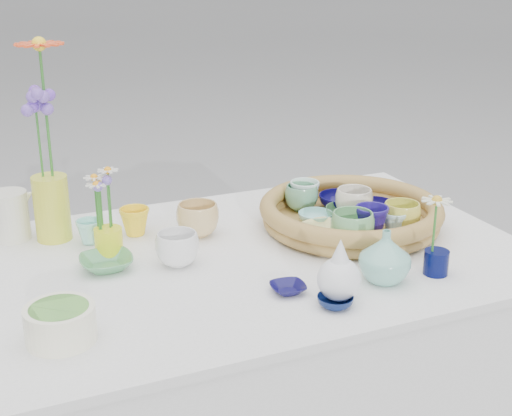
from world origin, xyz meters
name	(u,v)px	position (x,y,z in m)	size (l,w,h in m)	color
wicker_tray	(351,214)	(0.28, 0.05, 0.80)	(0.47, 0.47, 0.08)	olive
tray_ceramic_0	(341,201)	(0.31, 0.15, 0.80)	(0.12, 0.12, 0.04)	#0D084E
tray_ceramic_1	(375,208)	(0.37, 0.07, 0.80)	(0.10, 0.10, 0.03)	#120A50
tray_ceramic_2	(401,217)	(0.36, -0.06, 0.82)	(0.09, 0.09, 0.07)	#CFC746
tray_ceramic_3	(348,214)	(0.28, 0.06, 0.80)	(0.12, 0.12, 0.04)	#4E8559
tray_ceramic_4	(352,228)	(0.20, -0.08, 0.82)	(0.10, 0.10, 0.08)	#65A66B
tray_ceramic_5	(316,218)	(0.19, 0.08, 0.80)	(0.09, 0.09, 0.03)	#94DEDA
tray_ceramic_6	(304,195)	(0.22, 0.19, 0.82)	(0.08, 0.08, 0.07)	silver
tray_ceramic_7	(354,203)	(0.30, 0.08, 0.82)	(0.10, 0.10, 0.08)	silver
tray_ceramic_8	(355,193)	(0.39, 0.21, 0.80)	(0.08, 0.08, 0.03)	#88B0D4
tray_ceramic_9	(371,221)	(0.27, -0.06, 0.82)	(0.08, 0.08, 0.08)	navy
tray_ceramic_10	(323,231)	(0.17, -0.01, 0.80)	(0.11, 0.11, 0.03)	#DAD17E
tray_ceramic_11	(395,223)	(0.33, -0.07, 0.81)	(0.06, 0.06, 0.06)	silver
tray_ceramic_12	(301,198)	(0.20, 0.18, 0.82)	(0.09, 0.09, 0.07)	#5D9973
loose_ceramic_0	(135,221)	(-0.24, 0.23, 0.80)	(0.08, 0.08, 0.07)	yellow
loose_ceramic_1	(198,220)	(-0.10, 0.16, 0.81)	(0.11, 0.11, 0.08)	tan
loose_ceramic_2	(106,263)	(-0.36, 0.05, 0.78)	(0.12, 0.12, 0.03)	#509660
loose_ceramic_3	(177,249)	(-0.20, 0.01, 0.80)	(0.10, 0.10, 0.08)	white
loose_ceramic_4	(288,288)	(-0.03, -0.22, 0.77)	(0.07, 0.07, 0.02)	#0E0B40
loose_ceramic_5	(90,232)	(-0.36, 0.22, 0.79)	(0.06, 0.06, 0.06)	#92E7D5
loose_ceramic_6	(335,302)	(0.03, -0.32, 0.78)	(0.07, 0.07, 0.02)	#0B1945
fluted_bowl	(60,324)	(-0.50, -0.23, 0.80)	(0.13, 0.13, 0.07)	white
bud_vase_paleblue	(340,269)	(0.05, -0.29, 0.83)	(0.09, 0.09, 0.14)	white
bud_vase_seafoam	(385,256)	(0.19, -0.25, 0.82)	(0.11, 0.11, 0.12)	#78BDAD
bud_vase_cobalt	(436,262)	(0.31, -0.27, 0.79)	(0.06, 0.06, 0.06)	#04093B
single_daisy	(435,226)	(0.30, -0.27, 0.88)	(0.08, 0.08, 0.14)	white
tall_vase_yellow	(52,208)	(-0.44, 0.28, 0.85)	(0.09, 0.09, 0.16)	#CED234
gerbera	(46,112)	(-0.43, 0.28, 1.09)	(0.13, 0.13, 0.34)	#FB4E21
hydrangea	(39,139)	(-0.45, 0.28, 1.02)	(0.07, 0.07, 0.26)	#7443CF
white_pitcher	(10,216)	(-0.53, 0.32, 0.83)	(0.13, 0.09, 0.12)	silver
daisy_cup	(109,242)	(-0.34, 0.12, 0.80)	(0.07, 0.07, 0.07)	yellow
daisy_posy	(104,197)	(-0.34, 0.13, 0.91)	(0.08, 0.08, 0.15)	silver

